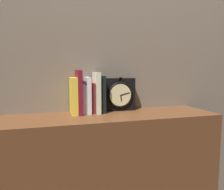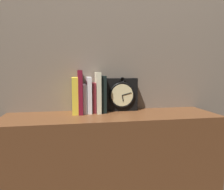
{
  "view_description": "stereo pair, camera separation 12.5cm",
  "coord_description": "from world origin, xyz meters",
  "px_view_note": "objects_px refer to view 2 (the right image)",
  "views": [
    {
      "loc": [
        -0.35,
        -1.2,
        1.13
      ],
      "look_at": [
        0.0,
        0.0,
        0.99
      ],
      "focal_mm": 35.0,
      "sensor_mm": 36.0,
      "label": 1
    },
    {
      "loc": [
        -0.22,
        -1.23,
        1.13
      ],
      "look_at": [
        0.0,
        0.0,
        0.99
      ],
      "focal_mm": 35.0,
      "sensor_mm": 36.0,
      "label": 2
    }
  ],
  "objects_px": {
    "book_slot3_white": "(89,95)",
    "book_slot4_maroon": "(94,98)",
    "book_slot1_maroon": "(80,92)",
    "book_slot0_yellow": "(75,95)",
    "clock": "(121,94)",
    "book_slot5_cream": "(98,92)",
    "book_slot6_black": "(103,94)",
    "book_slot2_white": "(85,99)"
  },
  "relations": [
    {
      "from": "book_slot6_black",
      "to": "book_slot4_maroon",
      "type": "bearing_deg",
      "value": 174.17
    },
    {
      "from": "book_slot3_white",
      "to": "book_slot4_maroon",
      "type": "distance_m",
      "value": 0.03
    },
    {
      "from": "book_slot1_maroon",
      "to": "book_slot5_cream",
      "type": "xyz_separation_m",
      "value": [
        0.11,
        0.01,
        -0.01
      ]
    },
    {
      "from": "book_slot3_white",
      "to": "book_slot1_maroon",
      "type": "bearing_deg",
      "value": -168.21
    },
    {
      "from": "clock",
      "to": "book_slot6_black",
      "type": "relative_size",
      "value": 0.97
    },
    {
      "from": "book_slot0_yellow",
      "to": "book_slot5_cream",
      "type": "relative_size",
      "value": 0.88
    },
    {
      "from": "book_slot1_maroon",
      "to": "book_slot4_maroon",
      "type": "xyz_separation_m",
      "value": [
        0.08,
        0.02,
        -0.04
      ]
    },
    {
      "from": "book_slot5_cream",
      "to": "book_slot6_black",
      "type": "xyz_separation_m",
      "value": [
        0.03,
        0.01,
        -0.01
      ]
    },
    {
      "from": "book_slot6_black",
      "to": "book_slot5_cream",
      "type": "bearing_deg",
      "value": -166.29
    },
    {
      "from": "book_slot3_white",
      "to": "book_slot5_cream",
      "type": "distance_m",
      "value": 0.06
    },
    {
      "from": "book_slot4_maroon",
      "to": "book_slot6_black",
      "type": "distance_m",
      "value": 0.06
    },
    {
      "from": "book_slot5_cream",
      "to": "book_slot3_white",
      "type": "bearing_deg",
      "value": 174.5
    },
    {
      "from": "book_slot5_cream",
      "to": "book_slot4_maroon",
      "type": "bearing_deg",
      "value": 153.29
    },
    {
      "from": "clock",
      "to": "book_slot5_cream",
      "type": "height_order",
      "value": "book_slot5_cream"
    },
    {
      "from": "clock",
      "to": "book_slot0_yellow",
      "type": "relative_size",
      "value": 1.0
    },
    {
      "from": "clock",
      "to": "book_slot6_black",
      "type": "height_order",
      "value": "book_slot6_black"
    },
    {
      "from": "book_slot1_maroon",
      "to": "clock",
      "type": "bearing_deg",
      "value": 8.18
    },
    {
      "from": "clock",
      "to": "book_slot1_maroon",
      "type": "height_order",
      "value": "book_slot1_maroon"
    },
    {
      "from": "book_slot1_maroon",
      "to": "book_slot4_maroon",
      "type": "distance_m",
      "value": 0.09
    },
    {
      "from": "book_slot0_yellow",
      "to": "book_slot6_black",
      "type": "relative_size",
      "value": 0.96
    },
    {
      "from": "book_slot4_maroon",
      "to": "book_slot5_cream",
      "type": "relative_size",
      "value": 0.74
    },
    {
      "from": "book_slot1_maroon",
      "to": "book_slot0_yellow",
      "type": "bearing_deg",
      "value": 172.39
    },
    {
      "from": "book_slot3_white",
      "to": "book_slot5_cream",
      "type": "xyz_separation_m",
      "value": [
        0.05,
        -0.01,
        0.01
      ]
    },
    {
      "from": "book_slot0_yellow",
      "to": "book_slot1_maroon",
      "type": "distance_m",
      "value": 0.04
    },
    {
      "from": "book_slot5_cream",
      "to": "book_slot0_yellow",
      "type": "bearing_deg",
      "value": -179.23
    },
    {
      "from": "book_slot3_white",
      "to": "book_slot5_cream",
      "type": "relative_size",
      "value": 0.88
    },
    {
      "from": "book_slot0_yellow",
      "to": "book_slot2_white",
      "type": "relative_size",
      "value": 1.25
    },
    {
      "from": "book_slot1_maroon",
      "to": "book_slot5_cream",
      "type": "relative_size",
      "value": 1.05
    },
    {
      "from": "book_slot1_maroon",
      "to": "book_slot5_cream",
      "type": "distance_m",
      "value": 0.11
    },
    {
      "from": "book_slot4_maroon",
      "to": "book_slot6_black",
      "type": "xyz_separation_m",
      "value": [
        0.06,
        -0.01,
        0.02
      ]
    },
    {
      "from": "clock",
      "to": "book_slot1_maroon",
      "type": "relative_size",
      "value": 0.84
    },
    {
      "from": "book_slot0_yellow",
      "to": "book_slot1_maroon",
      "type": "bearing_deg",
      "value": -7.61
    },
    {
      "from": "book_slot0_yellow",
      "to": "book_slot3_white",
      "type": "distance_m",
      "value": 0.08
    },
    {
      "from": "clock",
      "to": "book_slot5_cream",
      "type": "xyz_separation_m",
      "value": [
        -0.15,
        -0.03,
        0.02
      ]
    },
    {
      "from": "book_slot4_maroon",
      "to": "book_slot6_black",
      "type": "bearing_deg",
      "value": -5.83
    },
    {
      "from": "clock",
      "to": "book_slot2_white",
      "type": "relative_size",
      "value": 1.25
    },
    {
      "from": "book_slot2_white",
      "to": "book_slot5_cream",
      "type": "distance_m",
      "value": 0.09
    },
    {
      "from": "book_slot2_white",
      "to": "book_slot3_white",
      "type": "relative_size",
      "value": 0.8
    },
    {
      "from": "book_slot3_white",
      "to": "book_slot4_maroon",
      "type": "bearing_deg",
      "value": 14.92
    },
    {
      "from": "book_slot2_white",
      "to": "book_slot6_black",
      "type": "xyz_separation_m",
      "value": [
        0.11,
        0.0,
        0.03
      ]
    },
    {
      "from": "book_slot2_white",
      "to": "book_slot6_black",
      "type": "bearing_deg",
      "value": 1.04
    },
    {
      "from": "book_slot2_white",
      "to": "book_slot1_maroon",
      "type": "bearing_deg",
      "value": -157.11
    }
  ]
}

